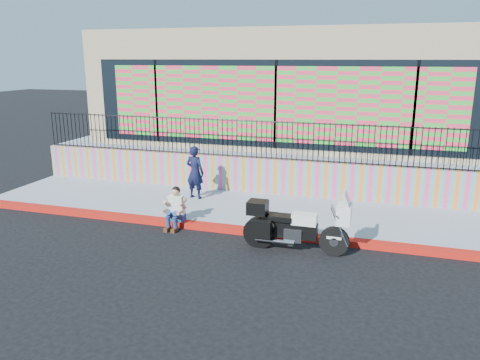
% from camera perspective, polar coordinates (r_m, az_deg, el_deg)
% --- Properties ---
extents(ground, '(90.00, 90.00, 0.00)m').
position_cam_1_polar(ground, '(11.95, -0.35, -6.43)').
color(ground, black).
rests_on(ground, ground).
extents(red_curb, '(16.00, 0.30, 0.15)m').
position_cam_1_polar(red_curb, '(11.92, -0.35, -6.10)').
color(red_curb, red).
rests_on(red_curb, ground).
extents(sidewalk, '(16.00, 3.00, 0.15)m').
position_cam_1_polar(sidewalk, '(13.41, 1.76, -3.70)').
color(sidewalk, '#8F99AC').
rests_on(sidewalk, ground).
extents(mural_wall, '(16.00, 0.20, 1.10)m').
position_cam_1_polar(mural_wall, '(14.73, 3.43, 0.49)').
color(mural_wall, '#FF437F').
rests_on(mural_wall, sidewalk).
extents(metal_fence, '(15.80, 0.04, 1.20)m').
position_cam_1_polar(metal_fence, '(14.49, 3.50, 4.91)').
color(metal_fence, black).
rests_on(metal_fence, mural_wall).
extents(elevated_platform, '(16.00, 10.00, 1.25)m').
position_cam_1_polar(elevated_platform, '(19.62, 6.96, 3.77)').
color(elevated_platform, '#8F99AC').
rests_on(elevated_platform, ground).
extents(storefront_building, '(14.00, 8.06, 4.00)m').
position_cam_1_polar(storefront_building, '(19.09, 7.09, 11.41)').
color(storefront_building, tan).
rests_on(storefront_building, elevated_platform).
extents(police_motorcycle, '(2.39, 0.79, 1.49)m').
position_cam_1_polar(police_motorcycle, '(10.74, 6.63, -5.46)').
color(police_motorcycle, black).
rests_on(police_motorcycle, ground).
extents(police_officer, '(0.65, 0.49, 1.61)m').
position_cam_1_polar(police_officer, '(14.17, -5.51, 0.95)').
color(police_officer, black).
rests_on(police_officer, sidewalk).
extents(seated_man, '(0.54, 0.71, 1.06)m').
position_cam_1_polar(seated_man, '(12.23, -7.99, -3.84)').
color(seated_man, navy).
rests_on(seated_man, ground).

